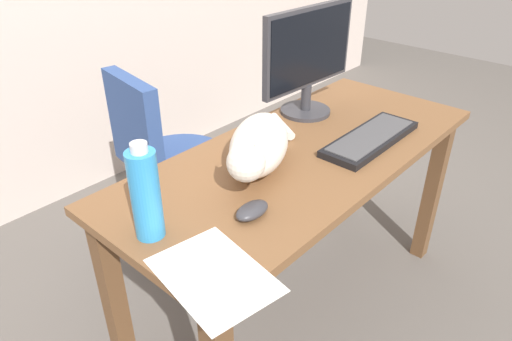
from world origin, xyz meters
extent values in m
plane|color=#59544F|center=(0.00, 0.00, 0.00)|extent=(8.00, 8.00, 0.00)
cube|color=brown|center=(0.00, 0.00, 0.72)|extent=(1.44, 0.60, 0.03)
cube|color=brown|center=(0.66, -0.24, 0.35)|extent=(0.06, 0.06, 0.71)
cube|color=brown|center=(-0.66, 0.24, 0.35)|extent=(0.06, 0.06, 0.71)
cube|color=brown|center=(0.66, 0.24, 0.35)|extent=(0.06, 0.06, 0.71)
cylinder|color=black|center=(-0.04, 0.64, 0.02)|extent=(0.48, 0.48, 0.04)
cylinder|color=black|center=(-0.04, 0.64, 0.22)|extent=(0.06, 0.06, 0.44)
cylinder|color=navy|center=(-0.04, 0.64, 0.47)|extent=(0.44, 0.44, 0.06)
cube|color=navy|center=(-0.22, 0.67, 0.70)|extent=(0.11, 0.36, 0.40)
cylinder|color=#333338|center=(0.27, 0.19, 0.75)|extent=(0.20, 0.20, 0.01)
cylinder|color=#333338|center=(0.27, 0.19, 0.80)|extent=(0.04, 0.04, 0.10)
cube|color=#333338|center=(0.27, 0.19, 1.00)|extent=(0.48, 0.05, 0.30)
cube|color=black|center=(0.27, 0.18, 1.00)|extent=(0.45, 0.02, 0.27)
cube|color=black|center=(0.21, -0.14, 0.75)|extent=(0.44, 0.15, 0.02)
cube|color=#444447|center=(0.21, -0.14, 0.76)|extent=(0.40, 0.12, 0.00)
ellipsoid|color=silver|center=(-0.17, 0.05, 0.81)|extent=(0.40, 0.34, 0.15)
sphere|color=silver|center=(-0.35, -0.06, 0.86)|extent=(0.11, 0.11, 0.11)
cone|color=silver|center=(-0.34, -0.09, 0.91)|extent=(0.04, 0.04, 0.04)
cone|color=silver|center=(-0.37, -0.03, 0.91)|extent=(0.04, 0.04, 0.04)
cylinder|color=silver|center=(0.07, 0.15, 0.76)|extent=(0.12, 0.17, 0.03)
ellipsoid|color=#333338|center=(-0.40, -0.12, 0.76)|extent=(0.11, 0.06, 0.04)
cube|color=white|center=(-0.63, -0.21, 0.74)|extent=(0.26, 0.33, 0.00)
cylinder|color=#2D8CD1|center=(-0.63, 0.02, 0.86)|extent=(0.08, 0.08, 0.24)
cylinder|color=silver|center=(-0.63, 0.02, 0.99)|extent=(0.04, 0.04, 0.02)
camera|label=1|loc=(-1.17, -0.82, 1.50)|focal=32.89mm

